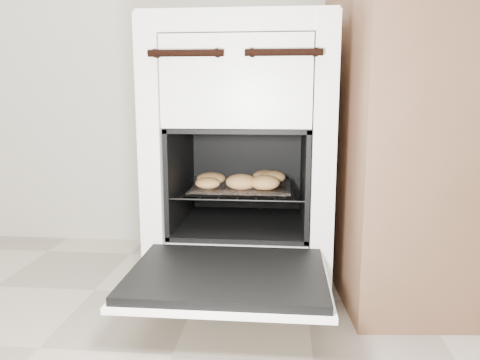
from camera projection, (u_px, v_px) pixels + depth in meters
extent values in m
cube|color=white|center=(244.00, 156.00, 1.54)|extent=(0.54, 0.57, 0.82)
cylinder|color=black|center=(186.00, 53.00, 1.20)|extent=(0.20, 0.02, 0.02)
cylinder|color=black|center=(284.00, 52.00, 1.18)|extent=(0.20, 0.02, 0.02)
cube|color=black|center=(228.00, 274.00, 1.12)|extent=(0.47, 0.36, 0.02)
cube|color=white|center=(228.00, 281.00, 1.13)|extent=(0.48, 0.38, 0.01)
cylinder|color=black|center=(183.00, 187.00, 1.50)|extent=(0.01, 0.38, 0.01)
cylinder|color=black|center=(303.00, 189.00, 1.47)|extent=(0.01, 0.38, 0.01)
cylinder|color=black|center=(236.00, 200.00, 1.31)|extent=(0.38, 0.01, 0.01)
cylinder|color=black|center=(247.00, 178.00, 1.66)|extent=(0.38, 0.01, 0.01)
cylinder|color=black|center=(192.00, 187.00, 1.50)|extent=(0.01, 0.36, 0.01)
cylinder|color=black|center=(209.00, 187.00, 1.49)|extent=(0.01, 0.36, 0.01)
cylinder|color=black|center=(225.00, 188.00, 1.49)|extent=(0.01, 0.36, 0.01)
cylinder|color=black|center=(242.00, 188.00, 1.48)|extent=(0.01, 0.36, 0.01)
cylinder|color=black|center=(259.00, 188.00, 1.48)|extent=(0.01, 0.36, 0.01)
cylinder|color=black|center=(276.00, 189.00, 1.47)|extent=(0.01, 0.36, 0.01)
cylinder|color=black|center=(293.00, 189.00, 1.47)|extent=(0.01, 0.36, 0.01)
cube|color=white|center=(242.00, 187.00, 1.47)|extent=(0.30, 0.27, 0.01)
ellipsoid|color=tan|center=(272.00, 177.00, 1.52)|extent=(0.12, 0.12, 0.04)
ellipsoid|color=tan|center=(265.00, 182.00, 1.41)|extent=(0.11, 0.11, 0.04)
ellipsoid|color=tan|center=(208.00, 183.00, 1.43)|extent=(0.08, 0.08, 0.03)
ellipsoid|color=tan|center=(211.00, 178.00, 1.50)|extent=(0.13, 0.13, 0.04)
ellipsoid|color=tan|center=(241.00, 182.00, 1.41)|extent=(0.13, 0.13, 0.05)
ellipsoid|color=tan|center=(266.00, 176.00, 1.55)|extent=(0.12, 0.12, 0.04)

